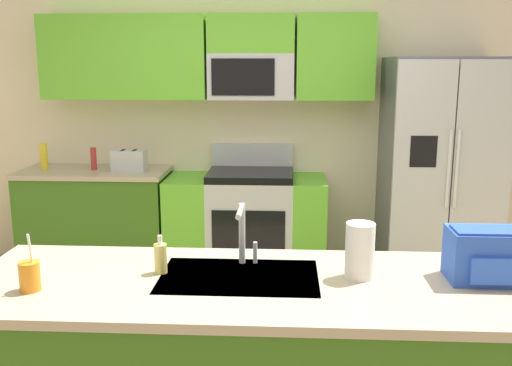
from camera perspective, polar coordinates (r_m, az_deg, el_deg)
kitchen_wall_unit at (r=5.04m, az=-1.18°, el=8.23°), size 5.20×0.43×2.60m
back_counter at (r=5.19m, az=-15.73°, el=-3.56°), size 1.27×0.63×0.90m
range_oven at (r=4.93m, az=-0.98°, el=-4.00°), size 1.36×0.61×1.10m
refrigerator at (r=4.91m, az=17.95°, el=1.10°), size 0.90×0.76×1.85m
toaster at (r=4.93m, az=-12.67°, el=2.22°), size 0.28×0.16×0.18m
pepper_mill at (r=5.08m, az=-16.05°, el=2.38°), size 0.05×0.05×0.19m
bottle_yellow at (r=5.20m, az=-20.60°, el=2.51°), size 0.06×0.06×0.23m
sink_faucet at (r=2.55m, az=-1.34°, el=-4.69°), size 0.08×0.21×0.28m
drink_cup_orange at (r=2.47m, az=-21.85°, el=-8.69°), size 0.08×0.08×0.24m
soap_dispenser at (r=2.52m, az=-9.60°, el=-7.45°), size 0.06×0.06×0.17m
paper_towel_roll at (r=2.45m, az=10.42°, el=-6.71°), size 0.12×0.12×0.24m
backpack at (r=2.57m, az=22.31°, el=-6.65°), size 0.32×0.22×0.23m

